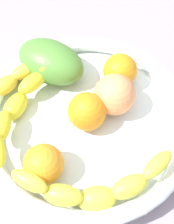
{
  "coord_description": "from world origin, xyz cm",
  "views": [
    {
      "loc": [
        -7.15,
        -24.37,
        50.25
      ],
      "look_at": [
        0.0,
        0.0,
        8.48
      ],
      "focal_mm": 48.89,
      "sensor_mm": 36.0,
      "label": 1
    }
  ],
  "objects_px": {
    "fruit_bowl": "(87,121)",
    "banana_draped_left": "(20,105)",
    "orange_front": "(88,111)",
    "orange_mid_left": "(120,71)",
    "banana_draped_right": "(96,188)",
    "mango_green": "(51,61)",
    "orange_mid_right": "(44,164)",
    "peach_blush": "(114,95)"
  },
  "relations": [
    {
      "from": "fruit_bowl",
      "to": "banana_draped_left",
      "type": "height_order",
      "value": "banana_draped_left"
    },
    {
      "from": "orange_front",
      "to": "orange_mid_left",
      "type": "distance_m",
      "value": 0.1
    },
    {
      "from": "banana_draped_right",
      "to": "orange_mid_left",
      "type": "height_order",
      "value": "orange_mid_left"
    },
    {
      "from": "orange_mid_left",
      "to": "fruit_bowl",
      "type": "bearing_deg",
      "value": -140.71
    },
    {
      "from": "mango_green",
      "to": "orange_mid_right",
      "type": "bearing_deg",
      "value": -106.04
    },
    {
      "from": "mango_green",
      "to": "orange_mid_left",
      "type": "bearing_deg",
      "value": -25.26
    },
    {
      "from": "orange_mid_left",
      "to": "orange_mid_right",
      "type": "xyz_separation_m",
      "value": [
        -0.16,
        -0.13,
        -0.0
      ]
    },
    {
      "from": "banana_draped_left",
      "to": "orange_front",
      "type": "relative_size",
      "value": 2.76
    },
    {
      "from": "peach_blush",
      "to": "fruit_bowl",
      "type": "bearing_deg",
      "value": -162.21
    },
    {
      "from": "banana_draped_left",
      "to": "orange_front",
      "type": "xyz_separation_m",
      "value": [
        0.1,
        -0.04,
        0.0
      ]
    },
    {
      "from": "orange_mid_right",
      "to": "orange_front",
      "type": "bearing_deg",
      "value": 37.63
    },
    {
      "from": "fruit_bowl",
      "to": "peach_blush",
      "type": "bearing_deg",
      "value": 17.79
    },
    {
      "from": "fruit_bowl",
      "to": "peach_blush",
      "type": "xyz_separation_m",
      "value": [
        0.05,
        0.02,
        0.03
      ]
    },
    {
      "from": "fruit_bowl",
      "to": "orange_mid_left",
      "type": "bearing_deg",
      "value": 39.29
    },
    {
      "from": "fruit_bowl",
      "to": "orange_mid_right",
      "type": "height_order",
      "value": "orange_mid_right"
    },
    {
      "from": "orange_mid_right",
      "to": "peach_blush",
      "type": "distance_m",
      "value": 0.16
    },
    {
      "from": "peach_blush",
      "to": "mango_green",
      "type": "xyz_separation_m",
      "value": [
        -0.08,
        0.1,
        -0.0
      ]
    },
    {
      "from": "banana_draped_left",
      "to": "mango_green",
      "type": "height_order",
      "value": "mango_green"
    },
    {
      "from": "orange_mid_left",
      "to": "peach_blush",
      "type": "distance_m",
      "value": 0.06
    },
    {
      "from": "banana_draped_right",
      "to": "orange_mid_right",
      "type": "height_order",
      "value": "orange_mid_right"
    },
    {
      "from": "banana_draped_right",
      "to": "orange_mid_left",
      "type": "xyz_separation_m",
      "value": [
        0.1,
        0.19,
        -0.0
      ]
    },
    {
      "from": "fruit_bowl",
      "to": "peach_blush",
      "type": "height_order",
      "value": "peach_blush"
    },
    {
      "from": "banana_draped_right",
      "to": "fruit_bowl",
      "type": "bearing_deg",
      "value": 79.33
    },
    {
      "from": "orange_front",
      "to": "mango_green",
      "type": "relative_size",
      "value": 0.5
    },
    {
      "from": "orange_mid_left",
      "to": "orange_mid_right",
      "type": "bearing_deg",
      "value": -141.27
    },
    {
      "from": "orange_front",
      "to": "orange_mid_right",
      "type": "bearing_deg",
      "value": -142.37
    },
    {
      "from": "fruit_bowl",
      "to": "orange_mid_left",
      "type": "distance_m",
      "value": 0.11
    },
    {
      "from": "banana_draped_right",
      "to": "mango_green",
      "type": "distance_m",
      "value": 0.24
    },
    {
      "from": "banana_draped_right",
      "to": "peach_blush",
      "type": "relative_size",
      "value": 3.38
    },
    {
      "from": "peach_blush",
      "to": "banana_draped_right",
      "type": "bearing_deg",
      "value": -118.23
    },
    {
      "from": "orange_mid_right",
      "to": "mango_green",
      "type": "relative_size",
      "value": 0.47
    },
    {
      "from": "orange_front",
      "to": "orange_mid_right",
      "type": "distance_m",
      "value": 0.11
    },
    {
      "from": "fruit_bowl",
      "to": "banana_draped_right",
      "type": "xyz_separation_m",
      "value": [
        -0.02,
        -0.12,
        0.03
      ]
    },
    {
      "from": "orange_front",
      "to": "mango_green",
      "type": "distance_m",
      "value": 0.12
    },
    {
      "from": "banana_draped_right",
      "to": "mango_green",
      "type": "height_order",
      "value": "mango_green"
    },
    {
      "from": "orange_mid_right",
      "to": "peach_blush",
      "type": "relative_size",
      "value": 0.87
    },
    {
      "from": "orange_mid_left",
      "to": "banana_draped_left",
      "type": "bearing_deg",
      "value": -173.32
    },
    {
      "from": "banana_draped_right",
      "to": "mango_green",
      "type": "xyz_separation_m",
      "value": [
        -0.01,
        0.24,
        0.0
      ]
    },
    {
      "from": "banana_draped_right",
      "to": "orange_front",
      "type": "xyz_separation_m",
      "value": [
        0.03,
        0.12,
        -0.0
      ]
    },
    {
      "from": "banana_draped_right",
      "to": "orange_front",
      "type": "distance_m",
      "value": 0.13
    },
    {
      "from": "orange_mid_right",
      "to": "mango_green",
      "type": "xyz_separation_m",
      "value": [
        0.05,
        0.18,
        0.0
      ]
    },
    {
      "from": "orange_mid_right",
      "to": "peach_blush",
      "type": "bearing_deg",
      "value": 31.4
    }
  ]
}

